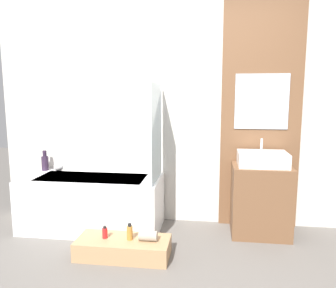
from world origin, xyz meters
name	(u,v)px	position (x,y,z in m)	size (l,w,h in m)	color
wall_tiled_back	(183,107)	(0.00, 1.58, 1.30)	(4.20, 0.06, 2.60)	beige
wall_wood_accent	(261,107)	(0.84, 1.53, 1.30)	(0.83, 0.04, 2.60)	brown
bathtub	(93,203)	(-0.93, 1.21, 0.29)	(1.47, 0.65, 0.57)	white
glass_shower_screen	(156,132)	(-0.23, 1.19, 1.06)	(0.01, 0.57, 0.99)	silver
wooden_step_bench	(123,248)	(-0.44, 0.64, 0.08)	(0.83, 0.35, 0.16)	#A87F56
vanity_cabinet	(261,200)	(0.84, 1.29, 0.36)	(0.58, 0.44, 0.73)	brown
sink	(262,159)	(0.84, 1.29, 0.80)	(0.48, 0.36, 0.26)	white
vase_tall_dark	(45,162)	(-1.58, 1.44, 0.66)	(0.08, 0.08, 0.23)	#2D1E33
vase_round_light	(59,166)	(-1.41, 1.43, 0.62)	(0.11, 0.11, 0.11)	white
bottle_soap_primary	(105,233)	(-0.61, 0.64, 0.21)	(0.05, 0.05, 0.11)	red
bottle_soap_secondary	(130,232)	(-0.38, 0.64, 0.23)	(0.05, 0.05, 0.15)	#B2752D
towel_roll	(148,236)	(-0.21, 0.64, 0.21)	(0.09, 0.09, 0.16)	gray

